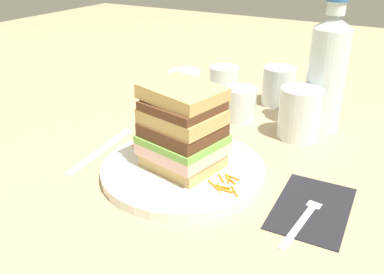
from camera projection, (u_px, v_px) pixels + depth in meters
The scene contains 31 objects.
ground_plane at pixel (198, 169), 0.71m from camera, with size 3.00×3.00×0.00m, color tan.
main_plate at pixel (183, 169), 0.69m from camera, with size 0.27×0.27×0.02m, color white.
sandwich at pixel (183, 129), 0.66m from camera, with size 0.14×0.13×0.14m.
carrot_shred_0 at pixel (146, 148), 0.74m from camera, with size 0.00×0.00×0.03m, color orange.
carrot_shred_1 at pixel (140, 151), 0.73m from camera, with size 0.00×0.00×0.03m, color orange.
carrot_shred_2 at pixel (140, 146), 0.74m from camera, with size 0.00×0.00×0.03m, color orange.
carrot_shred_3 at pixel (145, 150), 0.73m from camera, with size 0.00×0.00×0.03m, color orange.
carrot_shred_4 at pixel (145, 145), 0.75m from camera, with size 0.00×0.00×0.03m, color orange.
carrot_shred_5 at pixel (139, 153), 0.72m from camera, with size 0.00×0.00×0.02m, color orange.
carrot_shred_6 at pixel (151, 152), 0.72m from camera, with size 0.00×0.00×0.03m, color orange.
carrot_shred_7 at pixel (155, 146), 0.74m from camera, with size 0.00×0.00×0.03m, color orange.
carrot_shred_8 at pixel (153, 145), 0.75m from camera, with size 0.00×0.00×0.03m, color orange.
carrot_shred_9 at pixel (153, 144), 0.75m from camera, with size 0.00×0.00×0.02m, color orange.
carrot_shred_10 at pixel (232, 177), 0.65m from camera, with size 0.00×0.00×0.03m, color orange.
carrot_shred_11 at pixel (235, 191), 0.61m from camera, with size 0.00×0.00×0.03m, color orange.
carrot_shred_12 at pixel (213, 185), 0.63m from camera, with size 0.00×0.00×0.03m, color orange.
carrot_shred_13 at pixel (231, 180), 0.64m from camera, with size 0.00×0.00×0.03m, color orange.
carrot_shred_14 at pixel (221, 187), 0.62m from camera, with size 0.00×0.00×0.03m, color orange.
carrot_shred_15 at pixel (227, 178), 0.64m from camera, with size 0.00×0.00×0.03m, color orange.
carrot_shred_16 at pixel (221, 178), 0.65m from camera, with size 0.00×0.00×0.02m, color orange.
carrot_shred_17 at pixel (226, 190), 0.61m from camera, with size 0.00×0.00×0.02m, color orange.
carrot_shred_18 at pixel (219, 188), 0.62m from camera, with size 0.00×0.00×0.03m, color orange.
napkin_dark at pixel (312, 207), 0.60m from camera, with size 0.10×0.16×0.00m, color black.
fork at pixel (307, 213), 0.58m from camera, with size 0.03×0.17×0.00m.
knife at pixel (100, 151), 0.76m from camera, with size 0.04×0.20×0.00m.
juice_glass at pixel (299, 115), 0.80m from camera, with size 0.08×0.08×0.10m.
water_bottle at pixel (327, 72), 0.81m from camera, with size 0.08×0.08×0.27m.
empty_tumbler_0 at pixel (279, 86), 0.97m from camera, with size 0.08×0.08×0.09m, color silver.
empty_tumbler_1 at pixel (224, 81), 1.03m from camera, with size 0.07×0.07×0.07m, color silver.
empty_tumbler_2 at pixel (240, 104), 0.89m from camera, with size 0.07×0.07×0.07m, color silver.
empty_tumbler_3 at pixel (185, 86), 0.99m from camera, with size 0.08×0.08×0.07m, color silver.
Camera 1 is at (0.30, -0.53, 0.36)m, focal length 38.39 mm.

